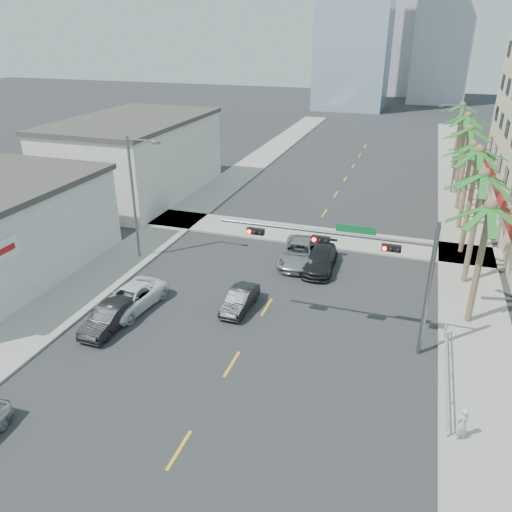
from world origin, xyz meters
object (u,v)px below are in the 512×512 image
at_px(car_parked_mid, 109,318).
at_px(car_parked_far, 130,299).
at_px(car_lane_left, 240,300).
at_px(traffic_signal_mast, 365,259).
at_px(pedestrian, 462,424).
at_px(car_lane_center, 299,252).
at_px(car_lane_right, 320,260).

height_order(car_parked_mid, car_parked_far, car_parked_far).
xyz_separation_m(car_parked_mid, car_parked_far, (0.00, 2.26, 0.03)).
height_order(car_parked_mid, car_lane_left, car_parked_mid).
relative_size(traffic_signal_mast, pedestrian, 7.05).
distance_m(car_parked_mid, pedestrian, 18.82).
xyz_separation_m(traffic_signal_mast, pedestrian, (5.02, -5.87, -4.12)).
bearing_deg(car_parked_mid, car_parked_far, 91.25).
distance_m(traffic_signal_mast, car_parked_mid, 14.58).
bearing_deg(car_lane_center, traffic_signal_mast, -62.88).
height_order(car_parked_far, car_lane_right, car_lane_right).
bearing_deg(car_parked_far, car_parked_mid, -83.07).
bearing_deg(car_parked_mid, pedestrian, -7.49).
relative_size(car_lane_right, pedestrian, 3.17).
height_order(traffic_signal_mast, car_lane_center, traffic_signal_mast).
relative_size(car_parked_far, car_lane_right, 1.03).
relative_size(traffic_signal_mast, car_lane_left, 2.92).
bearing_deg(car_lane_right, car_parked_far, -139.18).
xyz_separation_m(car_parked_mid, car_lane_left, (6.30, 4.38, -0.06)).
distance_m(car_lane_left, car_lane_right, 7.80).
relative_size(car_parked_mid, pedestrian, 2.65).
xyz_separation_m(car_parked_far, car_lane_left, (6.30, 2.12, -0.09)).
bearing_deg(car_lane_left, car_parked_far, -160.02).
bearing_deg(pedestrian, traffic_signal_mast, -83.83).
distance_m(car_parked_mid, car_parked_far, 2.26).
relative_size(car_parked_mid, car_parked_far, 0.81).
bearing_deg(car_lane_left, car_lane_right, 64.69).
bearing_deg(traffic_signal_mast, car_lane_left, 169.29).
xyz_separation_m(car_lane_left, car_lane_center, (1.82, 7.63, 0.15)).
bearing_deg(car_parked_far, car_lane_left, 25.56).
distance_m(car_lane_right, pedestrian, 16.72).
height_order(car_lane_left, car_lane_right, car_lane_right).
xyz_separation_m(traffic_signal_mast, car_parked_far, (-13.58, -0.75, -4.35)).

